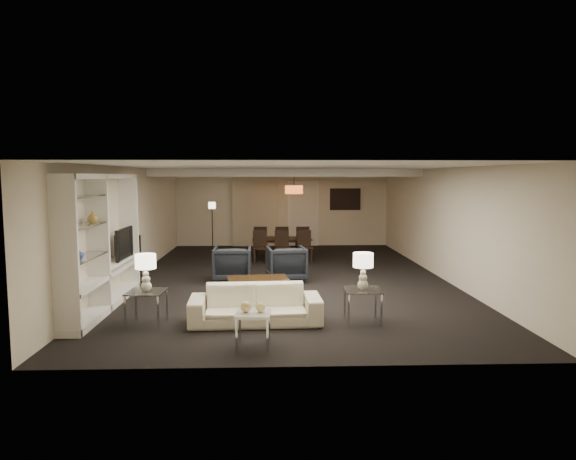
# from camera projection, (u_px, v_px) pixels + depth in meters

# --- Properties ---
(floor) EXTENTS (11.00, 11.00, 0.00)m
(floor) POSITION_uv_depth(u_px,v_px,m) (288.00, 278.00, 11.72)
(floor) COLOR black
(floor) RESTS_ON ground
(ceiling) EXTENTS (7.00, 11.00, 0.02)m
(ceiling) POSITION_uv_depth(u_px,v_px,m) (288.00, 168.00, 11.46)
(ceiling) COLOR silver
(ceiling) RESTS_ON ground
(wall_back) EXTENTS (7.00, 0.02, 2.50)m
(wall_back) POSITION_uv_depth(u_px,v_px,m) (282.00, 208.00, 17.05)
(wall_back) COLOR beige
(wall_back) RESTS_ON ground
(wall_front) EXTENTS (7.00, 0.02, 2.50)m
(wall_front) POSITION_uv_depth(u_px,v_px,m) (304.00, 266.00, 6.12)
(wall_front) COLOR beige
(wall_front) RESTS_ON ground
(wall_left) EXTENTS (0.02, 11.00, 2.50)m
(wall_left) POSITION_uv_depth(u_px,v_px,m) (132.00, 224.00, 11.46)
(wall_left) COLOR beige
(wall_left) RESTS_ON ground
(wall_right) EXTENTS (0.02, 11.00, 2.50)m
(wall_right) POSITION_uv_depth(u_px,v_px,m) (441.00, 223.00, 11.71)
(wall_right) COLOR beige
(wall_right) RESTS_ON ground
(ceiling_soffit) EXTENTS (7.00, 4.00, 0.20)m
(ceiling_soffit) POSITION_uv_depth(u_px,v_px,m) (284.00, 173.00, 14.95)
(ceiling_soffit) COLOR silver
(ceiling_soffit) RESTS_ON ceiling
(curtains) EXTENTS (1.50, 0.12, 2.40)m
(curtains) POSITION_uv_depth(u_px,v_px,m) (255.00, 210.00, 16.95)
(curtains) COLOR beige
(curtains) RESTS_ON wall_back
(door) EXTENTS (0.90, 0.05, 2.10)m
(door) POSITION_uv_depth(u_px,v_px,m) (303.00, 214.00, 17.07)
(door) COLOR silver
(door) RESTS_ON wall_back
(painting) EXTENTS (0.95, 0.04, 0.65)m
(painting) POSITION_uv_depth(u_px,v_px,m) (345.00, 199.00, 17.06)
(painting) COLOR #142D38
(painting) RESTS_ON wall_back
(media_unit) EXTENTS (0.38, 3.40, 2.35)m
(media_unit) POSITION_uv_depth(u_px,v_px,m) (103.00, 242.00, 8.89)
(media_unit) COLOR white
(media_unit) RESTS_ON wall_left
(pendant_light) EXTENTS (0.52, 0.52, 0.24)m
(pendant_light) POSITION_uv_depth(u_px,v_px,m) (294.00, 190.00, 15.01)
(pendant_light) COLOR #D8591E
(pendant_light) RESTS_ON ceiling_soffit
(sofa) EXTENTS (2.09, 0.90, 0.60)m
(sofa) POSITION_uv_depth(u_px,v_px,m) (255.00, 304.00, 8.08)
(sofa) COLOR #EEE4C4
(sofa) RESTS_ON floor
(coffee_table) EXTENTS (1.20, 0.80, 0.40)m
(coffee_table) POSITION_uv_depth(u_px,v_px,m) (258.00, 288.00, 9.68)
(coffee_table) COLOR black
(coffee_table) RESTS_ON floor
(armchair_left) EXTENTS (0.83, 0.85, 0.77)m
(armchair_left) POSITION_uv_depth(u_px,v_px,m) (232.00, 264.00, 11.33)
(armchair_left) COLOR black
(armchair_left) RESTS_ON floor
(armchair_right) EXTENTS (0.92, 0.94, 0.77)m
(armchair_right) POSITION_uv_depth(u_px,v_px,m) (287.00, 264.00, 11.37)
(armchair_right) COLOR black
(armchair_right) RESTS_ON floor
(side_table_left) EXTENTS (0.60, 0.60, 0.53)m
(side_table_left) POSITION_uv_depth(u_px,v_px,m) (147.00, 308.00, 8.03)
(side_table_left) COLOR white
(side_table_left) RESTS_ON floor
(side_table_right) EXTENTS (0.58, 0.58, 0.53)m
(side_table_right) POSITION_uv_depth(u_px,v_px,m) (362.00, 306.00, 8.15)
(side_table_right) COLOR white
(side_table_right) RESTS_ON floor
(table_lamp_left) EXTENTS (0.34, 0.34, 0.58)m
(table_lamp_left) POSITION_uv_depth(u_px,v_px,m) (146.00, 273.00, 7.97)
(table_lamp_left) COLOR beige
(table_lamp_left) RESTS_ON side_table_left
(table_lamp_right) EXTENTS (0.35, 0.35, 0.58)m
(table_lamp_right) POSITION_uv_depth(u_px,v_px,m) (363.00, 271.00, 8.09)
(table_lamp_right) COLOR beige
(table_lamp_right) RESTS_ON side_table_right
(marble_table) EXTENTS (0.50, 0.50, 0.47)m
(marble_table) POSITION_uv_depth(u_px,v_px,m) (253.00, 329.00, 7.00)
(marble_table) COLOR white
(marble_table) RESTS_ON floor
(gold_gourd_a) EXTENTS (0.15, 0.15, 0.15)m
(gold_gourd_a) POSITION_uv_depth(u_px,v_px,m) (246.00, 307.00, 6.96)
(gold_gourd_a) COLOR #DEC175
(gold_gourd_a) RESTS_ON marble_table
(gold_gourd_b) EXTENTS (0.13, 0.13, 0.13)m
(gold_gourd_b) POSITION_uv_depth(u_px,v_px,m) (260.00, 307.00, 6.97)
(gold_gourd_b) COLOR #EDD97D
(gold_gourd_b) RESTS_ON marble_table
(television) EXTENTS (1.02, 0.13, 0.59)m
(television) POSITION_uv_depth(u_px,v_px,m) (119.00, 243.00, 9.73)
(television) COLOR black
(television) RESTS_ON media_unit
(vase_blue) EXTENTS (0.17, 0.17, 0.18)m
(vase_blue) POSITION_uv_depth(u_px,v_px,m) (78.00, 254.00, 7.73)
(vase_blue) COLOR #2643A6
(vase_blue) RESTS_ON media_unit
(vase_amber) EXTENTS (0.17, 0.17, 0.18)m
(vase_amber) POSITION_uv_depth(u_px,v_px,m) (93.00, 217.00, 8.38)
(vase_amber) COLOR #B18A3B
(vase_amber) RESTS_ON media_unit
(floor_speaker) EXTENTS (0.13, 0.13, 1.08)m
(floor_speaker) POSITION_uv_depth(u_px,v_px,m) (138.00, 260.00, 10.85)
(floor_speaker) COLOR black
(floor_speaker) RESTS_ON floor
(dining_table) EXTENTS (1.65, 0.93, 0.58)m
(dining_table) POSITION_uv_depth(u_px,v_px,m) (282.00, 249.00, 14.39)
(dining_table) COLOR black
(dining_table) RESTS_ON floor
(chair_nl) EXTENTS (0.42, 0.42, 0.86)m
(chair_nl) POSITION_uv_depth(u_px,v_px,m) (260.00, 247.00, 13.71)
(chair_nl) COLOR black
(chair_nl) RESTS_ON floor
(chair_nm) EXTENTS (0.44, 0.44, 0.86)m
(chair_nm) POSITION_uv_depth(u_px,v_px,m) (283.00, 247.00, 13.73)
(chair_nm) COLOR black
(chair_nm) RESTS_ON floor
(chair_nr) EXTENTS (0.43, 0.43, 0.86)m
(chair_nr) POSITION_uv_depth(u_px,v_px,m) (305.00, 247.00, 13.75)
(chair_nr) COLOR black
(chair_nr) RESTS_ON floor
(chair_fl) EXTENTS (0.43, 0.43, 0.86)m
(chair_fl) POSITION_uv_depth(u_px,v_px,m) (261.00, 241.00, 15.00)
(chair_fl) COLOR black
(chair_fl) RESTS_ON floor
(chair_fm) EXTENTS (0.42, 0.42, 0.86)m
(chair_fm) POSITION_uv_depth(u_px,v_px,m) (281.00, 241.00, 15.02)
(chair_fm) COLOR black
(chair_fm) RESTS_ON floor
(chair_fr) EXTENTS (0.43, 0.43, 0.86)m
(chair_fr) POSITION_uv_depth(u_px,v_px,m) (302.00, 241.00, 15.05)
(chair_fr) COLOR black
(chair_fr) RESTS_ON floor
(floor_lamp) EXTENTS (0.26, 0.26, 1.52)m
(floor_lamp) POSITION_uv_depth(u_px,v_px,m) (212.00, 227.00, 15.90)
(floor_lamp) COLOR black
(floor_lamp) RESTS_ON floor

